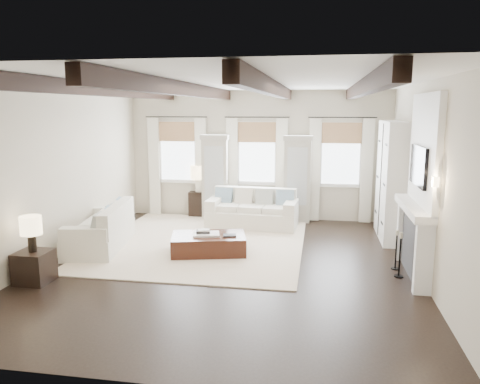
% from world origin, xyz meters
% --- Properties ---
extents(ground, '(7.50, 7.50, 0.00)m').
position_xyz_m(ground, '(0.00, 0.00, 0.00)').
color(ground, black).
rests_on(ground, ground).
extents(room_shell, '(6.54, 7.54, 3.22)m').
position_xyz_m(room_shell, '(0.75, 0.90, 1.89)').
color(room_shell, beige).
rests_on(room_shell, ground).
extents(area_rug, '(4.17, 4.74, 0.02)m').
position_xyz_m(area_rug, '(-0.83, 1.30, 0.01)').
color(area_rug, beige).
rests_on(area_rug, ground).
extents(sofa_back, '(2.13, 1.06, 0.89)m').
position_xyz_m(sofa_back, '(0.02, 2.82, 0.36)').
color(sofa_back, white).
rests_on(sofa_back, ground).
extents(sofa_left, '(1.23, 2.16, 0.87)m').
position_xyz_m(sofa_left, '(-2.68, 0.62, 0.36)').
color(sofa_left, white).
rests_on(sofa_left, ground).
extents(ottoman, '(1.56, 1.18, 0.37)m').
position_xyz_m(ottoman, '(-0.52, 0.59, 0.18)').
color(ottoman, black).
rests_on(ottoman, ground).
extents(tray, '(0.58, 0.49, 0.04)m').
position_xyz_m(tray, '(-0.56, 0.58, 0.39)').
color(tray, white).
rests_on(tray, ottoman).
extents(book_lower, '(0.30, 0.26, 0.04)m').
position_xyz_m(book_lower, '(-0.63, 0.61, 0.43)').
color(book_lower, '#262628').
rests_on(book_lower, tray).
extents(book_upper, '(0.25, 0.22, 0.03)m').
position_xyz_m(book_upper, '(-0.60, 0.59, 0.46)').
color(book_upper, beige).
rests_on(book_upper, book_lower).
extents(book_loose, '(0.28, 0.23, 0.03)m').
position_xyz_m(book_loose, '(-0.10, 0.58, 0.38)').
color(book_loose, '#262628').
rests_on(book_loose, ottoman).
extents(side_table_front, '(0.51, 0.51, 0.51)m').
position_xyz_m(side_table_front, '(-2.92, -1.36, 0.26)').
color(side_table_front, black).
rests_on(side_table_front, ground).
extents(lamp_front, '(0.34, 0.34, 0.58)m').
position_xyz_m(lamp_front, '(-2.92, -1.36, 0.91)').
color(lamp_front, black).
rests_on(lamp_front, side_table_front).
extents(side_table_back, '(0.43, 0.43, 0.65)m').
position_xyz_m(side_table_back, '(-1.53, 3.70, 0.32)').
color(side_table_back, black).
rests_on(side_table_back, ground).
extents(lamp_back, '(0.39, 0.39, 0.67)m').
position_xyz_m(lamp_back, '(-1.53, 3.70, 1.10)').
color(lamp_back, black).
rests_on(lamp_back, side_table_back).
extents(candlestick_near, '(0.15, 0.15, 0.76)m').
position_xyz_m(candlestick_near, '(2.90, -0.11, 0.31)').
color(candlestick_near, black).
rests_on(candlestick_near, ground).
extents(candlestick_far, '(0.14, 0.14, 0.70)m').
position_xyz_m(candlestick_far, '(2.90, 0.27, 0.29)').
color(candlestick_far, black).
rests_on(candlestick_far, ground).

